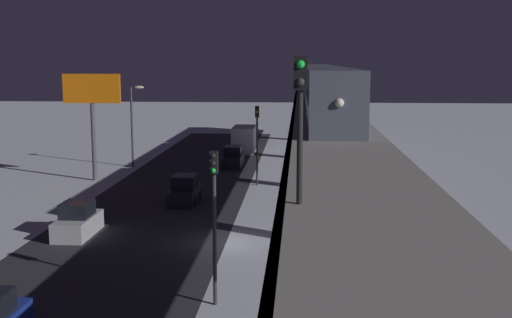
# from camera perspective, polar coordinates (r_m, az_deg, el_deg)

# --- Properties ---
(ground_plane) EXTENTS (240.00, 240.00, 0.00)m
(ground_plane) POSITION_cam_1_polar(r_m,az_deg,el_deg) (35.65, -2.84, -7.48)
(ground_plane) COLOR silver
(avenue_asphalt) EXTENTS (11.00, 106.18, 0.01)m
(avenue_asphalt) POSITION_cam_1_polar(r_m,az_deg,el_deg) (36.67, -11.33, -7.18)
(avenue_asphalt) COLOR #28282D
(avenue_asphalt) RESTS_ON ground_plane
(elevated_railway) EXTENTS (5.00, 106.18, 6.10)m
(elevated_railway) POSITION_cam_1_polar(r_m,az_deg,el_deg) (34.35, 6.91, 0.84)
(elevated_railway) COLOR gray
(elevated_railway) RESTS_ON ground_plane
(subway_train) EXTENTS (2.94, 55.47, 3.40)m
(subway_train) POSITION_cam_1_polar(r_m,az_deg,el_deg) (58.58, 5.83, 6.68)
(subway_train) COLOR #4C5160
(subway_train) RESTS_ON elevated_railway
(rail_signal) EXTENTS (0.36, 0.41, 4.00)m
(rail_signal) POSITION_cam_1_polar(r_m,az_deg,el_deg) (17.13, 3.96, 4.90)
(rail_signal) COLOR black
(rail_signal) RESTS_ON elevated_railway
(sedan_black) EXTENTS (1.91, 4.20, 1.97)m
(sedan_black) POSITION_cam_1_polar(r_m,az_deg,el_deg) (45.56, -6.40, -2.92)
(sedan_black) COLOR black
(sedan_black) RESTS_ON ground_plane
(sedan_silver) EXTENTS (1.80, 4.06, 1.97)m
(sedan_silver) POSITION_cam_1_polar(r_m,az_deg,el_deg) (38.31, -15.63, -5.41)
(sedan_silver) COLOR #B2B2B7
(sedan_silver) RESTS_ON ground_plane
(sedan_black_2) EXTENTS (1.80, 4.44, 1.97)m
(sedan_black_2) POSITION_cam_1_polar(r_m,az_deg,el_deg) (60.63, -2.07, 0.06)
(sedan_black_2) COLOR black
(sedan_black_2) RESTS_ON ground_plane
(box_truck) EXTENTS (2.40, 7.40, 2.80)m
(box_truck) POSITION_cam_1_polar(r_m,az_deg,el_deg) (71.34, -0.99, 1.83)
(box_truck) COLOR #B2B2B7
(box_truck) RESTS_ON ground_plane
(traffic_light_near) EXTENTS (0.32, 0.44, 6.40)m
(traffic_light_near) POSITION_cam_1_polar(r_m,az_deg,el_deg) (25.85, -3.75, -4.16)
(traffic_light_near) COLOR #2D2D2D
(traffic_light_near) RESTS_ON ground_plane
(traffic_light_mid) EXTENTS (0.32, 0.44, 6.40)m
(traffic_light_mid) POSITION_cam_1_polar(r_m,az_deg,el_deg) (51.09, 0.10, 2.28)
(traffic_light_mid) COLOR #2D2D2D
(traffic_light_mid) RESTS_ON ground_plane
(commercial_billboard) EXTENTS (4.80, 0.36, 8.90)m
(commercial_billboard) POSITION_cam_1_polar(r_m,az_deg,el_deg) (54.68, -14.43, 5.20)
(commercial_billboard) COLOR #4C4C51
(commercial_billboard) RESTS_ON ground_plane
(street_lamp_far) EXTENTS (1.35, 0.44, 7.65)m
(street_lamp_far) POSITION_cam_1_polar(r_m,az_deg,el_deg) (61.22, -10.83, 3.78)
(street_lamp_far) COLOR #38383D
(street_lamp_far) RESTS_ON ground_plane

